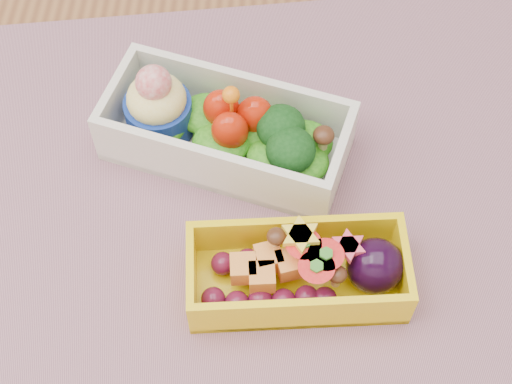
# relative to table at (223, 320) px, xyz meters

# --- Properties ---
(table) EXTENTS (1.20, 0.80, 0.75)m
(table) POSITION_rel_table_xyz_m (0.00, 0.00, 0.00)
(table) COLOR brown
(table) RESTS_ON ground
(placemat) EXTENTS (0.66, 0.54, 0.00)m
(placemat) POSITION_rel_table_xyz_m (0.02, 0.04, 0.10)
(placemat) COLOR gray
(placemat) RESTS_ON table
(bento_white) EXTENTS (0.20, 0.13, 0.08)m
(bento_white) POSITION_rel_table_xyz_m (-0.00, 0.10, 0.13)
(bento_white) COLOR silver
(bento_white) RESTS_ON placemat
(bento_yellow) EXTENTS (0.16, 0.08, 0.05)m
(bento_yellow) POSITION_rel_table_xyz_m (0.06, -0.01, 0.12)
(bento_yellow) COLOR yellow
(bento_yellow) RESTS_ON placemat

